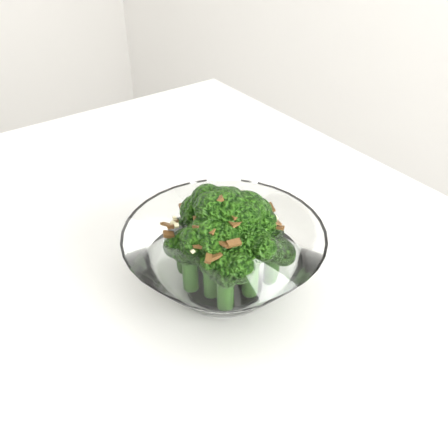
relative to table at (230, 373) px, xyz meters
The scene contains 2 objects.
table is the anchor object (origin of this frame).
broccoli_dish 0.14m from the table, 128.45° to the left, with size 0.21×0.21×0.13m.
Camera 1 is at (0.17, -0.22, 1.14)m, focal length 40.00 mm.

